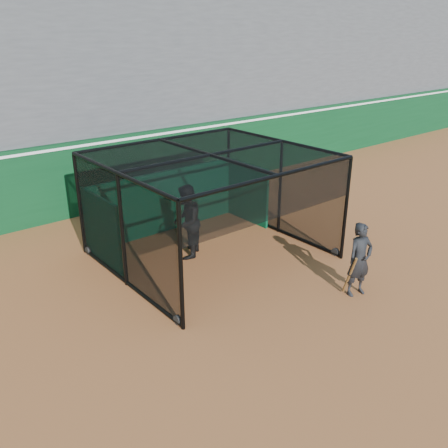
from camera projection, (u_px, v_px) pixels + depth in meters
ground at (258, 319)px, 10.23m from camera, size 120.00×120.00×0.00m
outfield_wall at (85, 176)px, 15.84m from camera, size 50.00×0.50×2.50m
grandstand at (32, 69)px, 17.34m from camera, size 50.00×7.85×8.95m
batting_cage at (211, 207)px, 12.63m from camera, size 5.34×4.90×2.83m
batter at (186, 222)px, 12.70m from camera, size 1.25×1.24×2.04m
on_deck_player at (359, 260)px, 10.89m from camera, size 0.73×0.56×1.78m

